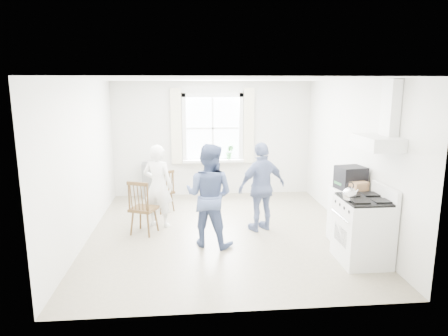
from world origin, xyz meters
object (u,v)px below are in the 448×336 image
at_px(windsor_chair_b, 140,202).
at_px(stereo_stack, 351,178).
at_px(person_left, 158,186).
at_px(person_right, 262,187).
at_px(gas_stove, 363,230).
at_px(low_cabinet, 348,216).
at_px(person_mid, 209,195).
at_px(windsor_chair_a, 165,187).

bearing_deg(windsor_chair_b, stereo_stack, -10.58).
xyz_separation_m(person_left, person_right, (1.81, -0.37, 0.03)).
bearing_deg(windsor_chair_b, gas_stove, -22.03).
height_order(low_cabinet, person_mid, person_mid).
bearing_deg(person_right, person_left, -34.08).
xyz_separation_m(windsor_chair_b, person_right, (2.08, 0.07, 0.20)).
bearing_deg(person_left, low_cabinet, -178.54).
bearing_deg(windsor_chair_a, windsor_chair_b, -105.70).
height_order(low_cabinet, person_left, person_left).
distance_m(gas_stove, person_left, 3.51).
height_order(low_cabinet, stereo_stack, stereo_stack).
height_order(windsor_chair_b, person_mid, person_mid).
bearing_deg(person_mid, windsor_chair_a, -40.83).
bearing_deg(low_cabinet, person_left, 160.89).
xyz_separation_m(gas_stove, person_left, (-3.02, 1.77, 0.26)).
height_order(stereo_stack, windsor_chair_b, stereo_stack).
distance_m(windsor_chair_a, windsor_chair_b, 1.27).
distance_m(low_cabinet, stereo_stack, 0.63).
height_order(stereo_stack, person_left, person_left).
bearing_deg(gas_stove, person_mid, 159.04).
bearing_deg(gas_stove, stereo_stack, 84.48).
xyz_separation_m(person_left, person_mid, (0.86, -0.94, 0.07)).
xyz_separation_m(low_cabinet, windsor_chair_b, (-3.36, 0.63, 0.13)).
relative_size(windsor_chair_b, person_mid, 0.58).
bearing_deg(windsor_chair_a, person_left, -95.54).
relative_size(person_mid, person_right, 1.05).
xyz_separation_m(stereo_stack, person_right, (-1.28, 0.70, -0.30)).
relative_size(low_cabinet, windsor_chair_b, 0.94).
xyz_separation_m(windsor_chair_a, person_right, (1.73, -1.15, 0.25)).
bearing_deg(windsor_chair_a, person_mid, -65.57).
bearing_deg(person_mid, person_left, -22.87).
height_order(gas_stove, stereo_stack, stereo_stack).
bearing_deg(stereo_stack, windsor_chair_b, 169.42).
height_order(low_cabinet, windsor_chair_b, windsor_chair_b).
height_order(gas_stove, person_left, person_left).
distance_m(low_cabinet, person_right, 1.50).
bearing_deg(person_left, person_mid, 152.96).
relative_size(low_cabinet, person_mid, 0.55).
bearing_deg(low_cabinet, windsor_chair_b, 169.36).
xyz_separation_m(stereo_stack, windsor_chair_b, (-3.36, 0.63, -0.50)).
distance_m(windsor_chair_a, person_right, 2.10).
height_order(stereo_stack, person_mid, person_mid).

